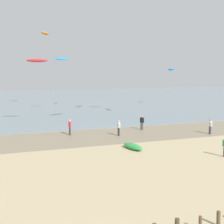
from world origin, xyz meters
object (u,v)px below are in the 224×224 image
person_nearest_camera (142,122)px  kite_aloft_1 (45,33)px  grounded_kite (133,146)px  person_by_waterline (70,127)px  kite_aloft_13 (37,61)px  person_left_flank (210,126)px  kite_aloft_2 (62,59)px  kite_aloft_3 (171,69)px  person_mid_beach (119,127)px

person_nearest_camera → kite_aloft_1: 28.69m
grounded_kite → person_by_waterline: bearing=-165.3°
kite_aloft_13 → person_left_flank: bearing=164.3°
person_by_waterline → kite_aloft_2: bearing=84.5°
kite_aloft_2 → kite_aloft_13: bearing=-110.8°
kite_aloft_1 → kite_aloft_3: 25.20m
person_left_flank → kite_aloft_1: 34.82m
kite_aloft_3 → person_nearest_camera: bearing=3.6°
person_mid_beach → kite_aloft_1: 29.63m
kite_aloft_2 → person_nearest_camera: bearing=-66.7°
person_by_waterline → person_left_flank: size_ratio=1.00×
person_nearest_camera → kite_aloft_3: kite_aloft_3 is taller
kite_aloft_1 → kite_aloft_2: (2.04, -6.46, -4.82)m
person_by_waterline → person_nearest_camera: bearing=1.3°
grounded_kite → kite_aloft_2: 26.69m
grounded_kite → kite_aloft_1: size_ratio=0.78×
person_by_waterline → grounded_kite: person_by_waterline is taller
kite_aloft_2 → kite_aloft_13: size_ratio=0.85×
person_mid_beach → kite_aloft_13: 13.78m
person_mid_beach → person_nearest_camera: bearing=30.3°
grounded_kite → kite_aloft_2: size_ratio=1.07×
person_by_waterline → grounded_kite: bearing=-58.5°
grounded_kite → kite_aloft_3: bearing=128.1°
person_mid_beach → kite_aloft_3: (18.60, 21.78, 6.38)m
kite_aloft_2 → person_by_waterline: bearing=-94.0°
grounded_kite → kite_aloft_1: kite_aloft_1 is taller
person_by_waterline → person_left_flank: (15.06, -4.28, 0.00)m
person_mid_beach → grounded_kite: size_ratio=0.70×
person_nearest_camera → person_by_waterline: same height
person_mid_beach → grounded_kite: 5.45m
person_mid_beach → kite_aloft_3: kite_aloft_3 is taller
kite_aloft_13 → person_by_waterline: bearing=128.9°
person_left_flank → kite_aloft_3: (8.55, 24.09, 6.38)m
grounded_kite → kite_aloft_13: (-7.36, 13.96, 8.04)m
grounded_kite → kite_aloft_1: bearing=172.0°
kite_aloft_3 → kite_aloft_13: kite_aloft_13 is taller
person_by_waterline → kite_aloft_1: bearing=90.8°
kite_aloft_1 → kite_aloft_13: size_ratio=1.18×
kite_aloft_1 → kite_aloft_13: 18.58m
grounded_kite → kite_aloft_13: 17.71m
kite_aloft_3 → person_left_flank: bearing=21.3°
person_nearest_camera → person_mid_beach: bearing=-149.7°
person_by_waterline → kite_aloft_3: (23.61, 19.81, 6.38)m
kite_aloft_3 → kite_aloft_13: 29.60m
person_mid_beach → person_by_waterline: same height
person_left_flank → kite_aloft_13: 22.23m
kite_aloft_1 → kite_aloft_3: size_ratio=1.00×
person_nearest_camera → kite_aloft_2: 20.52m
person_nearest_camera → grounded_kite: size_ratio=0.70×
person_mid_beach → kite_aloft_1: size_ratio=0.54×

